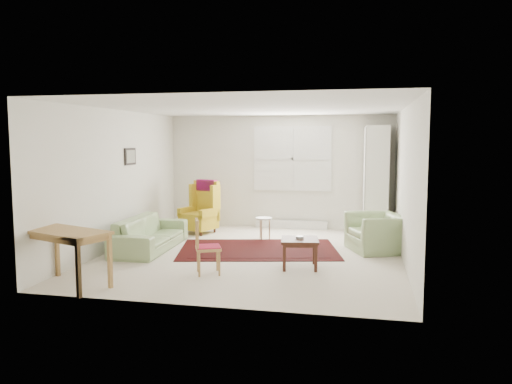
% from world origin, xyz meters
% --- Properties ---
extents(room, '(5.04, 5.54, 2.51)m').
position_xyz_m(room, '(0.02, 0.21, 1.26)').
color(room, beige).
rests_on(room, ground).
extents(rug, '(3.11, 2.36, 0.03)m').
position_xyz_m(rug, '(0.03, 0.38, 0.01)').
color(rug, black).
rests_on(rug, ground).
extents(sofa, '(0.86, 2.02, 0.80)m').
position_xyz_m(sofa, '(-1.89, 0.01, 0.40)').
color(sofa, '#8FAA71').
rests_on(sofa, ground).
extents(armchair, '(1.20, 1.27, 0.79)m').
position_xyz_m(armchair, '(2.10, 0.73, 0.39)').
color(armchair, '#8FAA71').
rests_on(armchair, ground).
extents(wingback_chair, '(0.83, 0.86, 1.12)m').
position_xyz_m(wingback_chair, '(-1.53, 1.68, 0.56)').
color(wingback_chair, gold).
rests_on(wingback_chair, ground).
extents(coffee_table, '(0.64, 0.64, 0.46)m').
position_xyz_m(coffee_table, '(0.91, -0.72, 0.23)').
color(coffee_table, '#3B1B12').
rests_on(coffee_table, ground).
extents(stool, '(0.41, 0.41, 0.44)m').
position_xyz_m(stool, '(-0.07, 1.34, 0.22)').
color(stool, white).
rests_on(stool, ground).
extents(cabinet, '(0.50, 0.91, 2.25)m').
position_xyz_m(cabinet, '(2.10, 2.29, 1.12)').
color(cabinet, white).
rests_on(cabinet, ground).
extents(desk, '(1.34, 0.98, 0.76)m').
position_xyz_m(desk, '(-2.03, -2.35, 0.38)').
color(desk, '#AD8246').
rests_on(desk, ground).
extents(desk_chair, '(0.47, 0.47, 0.82)m').
position_xyz_m(desk_chair, '(-0.36, -1.36, 0.41)').
color(desk_chair, '#AD8246').
rests_on(desk_chair, ground).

